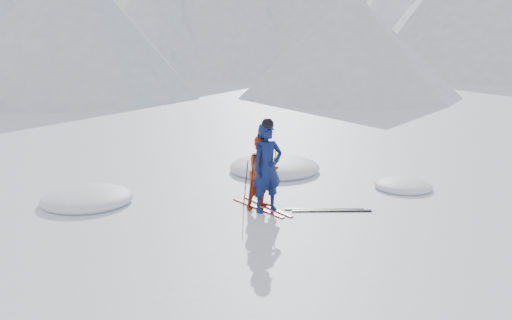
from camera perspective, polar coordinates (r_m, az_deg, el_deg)
name	(u,v)px	position (r m, az deg, el deg)	size (l,w,h in m)	color
ground	(331,209)	(11.89, 7.86, -5.09)	(160.00, 160.00, 0.00)	white
skier_blue	(267,168)	(11.36, 1.20, -0.86)	(0.69, 0.45, 1.89)	#0C194B
skier_red	(263,173)	(11.61, 0.73, -1.33)	(0.77, 0.60, 1.59)	#C2380F
pole_blue_left	(252,182)	(11.47, -0.47, -2.35)	(0.02, 0.02, 1.26)	black
pole_blue_right	(274,179)	(11.75, 1.87, -1.98)	(0.02, 0.02, 1.26)	black
pole_red_left	(246,183)	(11.80, -1.08, -2.43)	(0.02, 0.02, 1.06)	black
pole_red_right	(273,181)	(11.92, 1.81, -2.28)	(0.02, 0.02, 1.06)	black
ski_worn_left	(258,208)	(11.78, 0.17, -5.07)	(0.09, 1.70, 0.03)	black
ski_worn_right	(268,207)	(11.86, 1.26, -4.94)	(0.09, 1.70, 0.03)	black
ski_loose_a	(324,209)	(11.78, 7.19, -5.18)	(0.09, 1.70, 0.03)	black
ski_loose_b	(332,211)	(11.70, 7.97, -5.32)	(0.09, 1.70, 0.03)	black
snow_lumps	(236,182)	(13.96, -2.16, -2.29)	(9.07, 4.70, 0.55)	white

